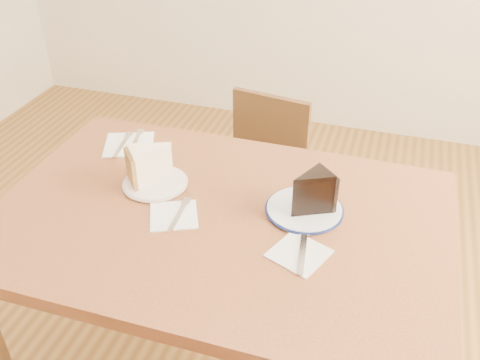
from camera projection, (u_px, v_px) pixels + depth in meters
name	position (u px, v px, depth m)	size (l,w,h in m)	color
table	(219.00, 243.00, 1.46)	(1.20, 0.80, 0.75)	#4E2715
chair_far	(257.00, 185.00, 2.10)	(0.43, 0.43, 0.75)	#341F0F
plate_cream	(155.00, 183.00, 1.52)	(0.18, 0.18, 0.01)	silver
plate_navy	(304.00, 210.00, 1.41)	(0.20, 0.20, 0.01)	white
carrot_cake	(153.00, 164.00, 1.50)	(0.08, 0.12, 0.09)	white
chocolate_cake	(309.00, 195.00, 1.37)	(0.07, 0.11, 0.10)	black
napkin_cream	(174.00, 216.00, 1.40)	(0.12, 0.12, 0.00)	white
napkin_navy	(299.00, 253.00, 1.28)	(0.12, 0.12, 0.00)	white
napkin_spare	(129.00, 144.00, 1.70)	(0.15, 0.15, 0.00)	white
fork_cream	(179.00, 214.00, 1.40)	(0.01, 0.14, 0.00)	silver
knife_navy	(303.00, 250.00, 1.28)	(0.02, 0.17, 0.00)	silver
fork_spare	(136.00, 140.00, 1.72)	(0.01, 0.14, 0.00)	silver
knife_spare	(123.00, 145.00, 1.70)	(0.01, 0.16, 0.00)	white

